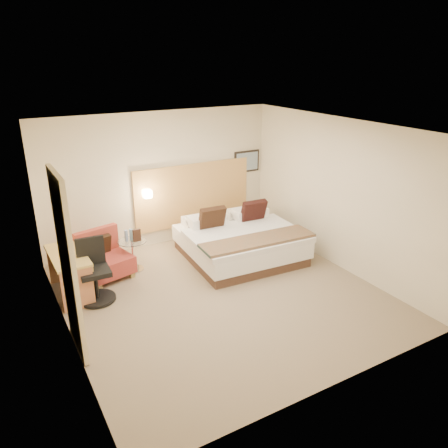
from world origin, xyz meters
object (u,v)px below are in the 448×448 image
side_table (133,254)px  desk (70,262)px  bed (240,241)px  desk_chair (95,276)px  lounge_chair (104,259)px

side_table → desk: size_ratio=0.50×
side_table → desk: 1.22m
bed → side_table: (-1.97, 0.47, -0.01)m
desk_chair → side_table: bearing=39.2°
lounge_chair → desk: lounge_chair is taller
bed → lounge_chair: (-2.49, 0.47, 0.01)m
bed → side_table: size_ratio=3.80×
bed → side_table: bearing=166.5°
lounge_chair → desk: (-0.63, -0.33, 0.23)m
bed → lounge_chair: bearing=169.2°
bed → desk: (-3.12, 0.14, 0.24)m
lounge_chair → desk_chair: (-0.34, -0.70, 0.08)m
desk → bed: bearing=-2.6°
lounge_chair → side_table: 0.52m
lounge_chair → bed: bearing=-10.8°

